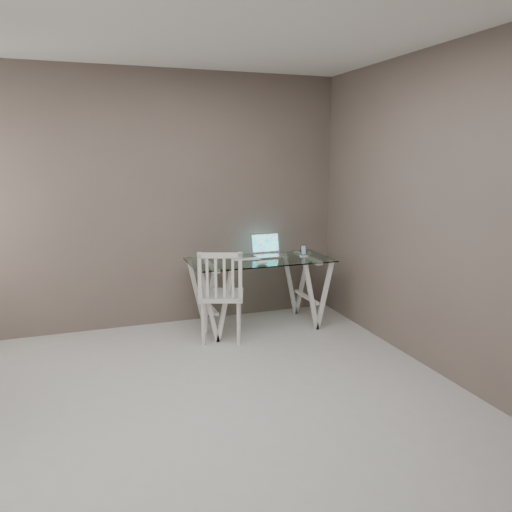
# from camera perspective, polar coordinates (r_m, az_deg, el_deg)

# --- Properties ---
(room) EXTENTS (4.50, 4.52, 2.71)m
(room) POSITION_cam_1_polar(r_m,az_deg,el_deg) (3.18, -6.26, 9.38)
(room) COLOR #B2AFAA
(room) RESTS_ON ground
(desk) EXTENTS (1.50, 0.70, 0.75)m
(desk) POSITION_cam_1_polar(r_m,az_deg,el_deg) (5.35, 0.45, -4.19)
(desk) COLOR silver
(desk) RESTS_ON ground
(chair) EXTENTS (0.54, 0.54, 0.93)m
(chair) POSITION_cam_1_polar(r_m,az_deg,el_deg) (4.91, -4.02, -4.10)
(chair) COLOR silver
(chair) RESTS_ON ground
(laptop) EXTENTS (0.34, 0.29, 0.23)m
(laptop) POSITION_cam_1_polar(r_m,az_deg,el_deg) (5.47, 1.36, 0.66)
(laptop) COLOR silver
(laptop) RESTS_ON desk
(keyboard) EXTENTS (0.30, 0.13, 0.01)m
(keyboard) POSITION_cam_1_polar(r_m,az_deg,el_deg) (5.25, -1.10, -0.39)
(keyboard) COLOR silver
(keyboard) RESTS_ON desk
(mouse) EXTENTS (0.12, 0.07, 0.04)m
(mouse) POSITION_cam_1_polar(r_m,az_deg,el_deg) (5.02, 0.66, -0.77)
(mouse) COLOR white
(mouse) RESTS_ON desk
(phone_dock) EXTENTS (0.07, 0.07, 0.13)m
(phone_dock) POSITION_cam_1_polar(r_m,az_deg,el_deg) (5.43, 5.45, 0.30)
(phone_dock) COLOR white
(phone_dock) RESTS_ON desk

